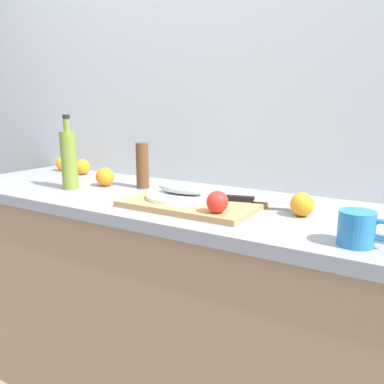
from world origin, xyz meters
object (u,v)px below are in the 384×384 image
pepper_mill (142,166)px  chef_knife (254,200)px  cutting_board (192,203)px  fish_fillet (182,189)px  olive_oil_bottle (69,159)px  orange_0 (302,204)px  white_plate (182,196)px  coffee_mug_0 (358,228)px

pepper_mill → chef_knife: bearing=-7.5°
cutting_board → fish_fillet: (-0.05, 0.02, 0.04)m
cutting_board → pepper_mill: bearing=155.0°
olive_oil_bottle → orange_0: olive_oil_bottle is taller
fish_fillet → orange_0: bearing=8.4°
orange_0 → white_plate: bearing=-171.6°
cutting_board → coffee_mug_0: bearing=-12.3°
olive_oil_bottle → orange_0: bearing=5.4°
white_plate → fish_fillet: size_ratio=1.33×
fish_fillet → chef_knife: size_ratio=0.64×
cutting_board → chef_knife: chef_knife is taller
chef_knife → coffee_mug_0: size_ratio=2.25×
fish_fillet → white_plate: bearing=0.0°
white_plate → fish_fillet: fish_fillet is taller
coffee_mug_0 → pepper_mill: 0.93m
orange_0 → pepper_mill: (-0.69, 0.08, 0.06)m
fish_fillet → orange_0: (0.41, 0.06, -0.02)m
fish_fillet → coffee_mug_0: size_ratio=1.45×
cutting_board → olive_oil_bottle: olive_oil_bottle is taller
cutting_board → white_plate: white_plate is taller
cutting_board → orange_0: size_ratio=6.11×
pepper_mill → orange_0: bearing=-6.6°
cutting_board → pepper_mill: (-0.34, 0.16, 0.08)m
white_plate → olive_oil_bottle: olive_oil_bottle is taller
fish_fillet → chef_knife: fish_fillet is taller
fish_fillet → olive_oil_bottle: olive_oil_bottle is taller
chef_knife → orange_0: orange_0 is taller
cutting_board → white_plate: 0.06m
white_plate → pepper_mill: pepper_mill is taller
white_plate → cutting_board: bearing=-17.2°
olive_oil_bottle → cutting_board: bearing=1.2°
white_plate → pepper_mill: 0.32m
cutting_board → coffee_mug_0: coffee_mug_0 is taller
fish_fillet → olive_oil_bottle: size_ratio=0.61×
fish_fillet → coffee_mug_0: (0.60, -0.14, -0.01)m
chef_knife → olive_oil_bottle: olive_oil_bottle is taller
olive_oil_bottle → orange_0: size_ratio=4.08×
coffee_mug_0 → orange_0: coffee_mug_0 is taller
olive_oil_bottle → coffee_mug_0: bearing=-5.4°
cutting_board → orange_0: (0.35, 0.08, 0.03)m
coffee_mug_0 → fish_fillet: bearing=167.3°
chef_knife → orange_0: bearing=-18.9°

